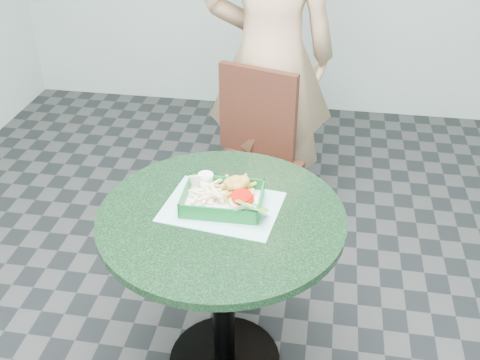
% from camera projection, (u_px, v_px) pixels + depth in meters
% --- Properties ---
extents(cafe_table, '(0.86, 0.86, 0.75)m').
position_uv_depth(cafe_table, '(222.00, 255.00, 2.04)').
color(cafe_table, black).
rests_on(cafe_table, floor).
extents(dining_chair, '(0.40, 0.41, 0.93)m').
position_uv_depth(dining_chair, '(254.00, 152.00, 2.76)').
color(dining_chair, '#5B311B').
rests_on(dining_chair, floor).
extents(diner_person, '(0.86, 0.62, 2.19)m').
position_uv_depth(diner_person, '(271.00, 20.00, 2.70)').
color(diner_person, tan).
rests_on(diner_person, floor).
extents(placemat, '(0.43, 0.35, 0.00)m').
position_uv_depth(placemat, '(222.00, 211.00, 1.98)').
color(placemat, '#8FCAC4').
rests_on(placemat, cafe_table).
extents(food_basket, '(0.28, 0.20, 0.06)m').
position_uv_depth(food_basket, '(223.00, 206.00, 1.98)').
color(food_basket, '#0D591F').
rests_on(food_basket, placemat).
extents(crab_sandwich, '(0.13, 0.13, 0.08)m').
position_uv_depth(crab_sandwich, '(236.00, 191.00, 2.00)').
color(crab_sandwich, tan).
rests_on(crab_sandwich, food_basket).
extents(fries_pile, '(0.14, 0.15, 0.05)m').
position_uv_depth(fries_pile, '(209.00, 194.00, 2.00)').
color(fries_pile, '#F7E9AF').
rests_on(fries_pile, food_basket).
extents(sauce_ramekin, '(0.06, 0.06, 0.03)m').
position_uv_depth(sauce_ramekin, '(206.00, 182.00, 2.05)').
color(sauce_ramekin, white).
rests_on(sauce_ramekin, food_basket).
extents(garnish_cup, '(0.13, 0.13, 0.05)m').
position_uv_depth(garnish_cup, '(244.00, 208.00, 1.93)').
color(garnish_cup, white).
rests_on(garnish_cup, food_basket).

